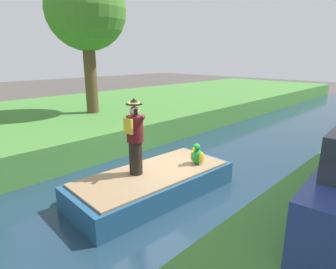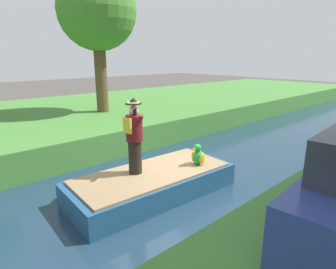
# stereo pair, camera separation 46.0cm
# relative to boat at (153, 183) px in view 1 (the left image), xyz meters

# --- Properties ---
(ground_plane) EXTENTS (80.00, 80.00, 0.00)m
(ground_plane) POSITION_rel_boat_xyz_m (0.00, 0.56, -0.40)
(ground_plane) COLOR #4C4742
(canal_water) EXTENTS (5.54, 48.00, 0.10)m
(canal_water) POSITION_rel_boat_xyz_m (0.00, 0.56, -0.35)
(canal_water) COLOR #1E384C
(canal_water) RESTS_ON ground
(grass_bank_near) EXTENTS (10.15, 48.00, 1.04)m
(grass_bank_near) POSITION_rel_boat_xyz_m (-7.84, 0.56, 0.12)
(grass_bank_near) COLOR #478438
(grass_bank_near) RESTS_ON ground
(boat) EXTENTS (2.04, 4.30, 0.61)m
(boat) POSITION_rel_boat_xyz_m (0.00, 0.00, 0.00)
(boat) COLOR #23517A
(boat) RESTS_ON canal_water
(person_pirate) EXTENTS (0.61, 0.42, 1.85)m
(person_pirate) POSITION_rel_boat_xyz_m (-0.22, -0.36, 1.23)
(person_pirate) COLOR black
(person_pirate) RESTS_ON boat
(parrot_plush) EXTENTS (0.36, 0.35, 0.57)m
(parrot_plush) POSITION_rel_boat_xyz_m (0.43, 1.20, 0.55)
(parrot_plush) COLOR green
(parrot_plush) RESTS_ON boat
(tree_broad) EXTENTS (3.32, 3.32, 5.96)m
(tree_broad) POSITION_rel_boat_xyz_m (-6.38, 2.27, 4.88)
(tree_broad) COLOR brown
(tree_broad) RESTS_ON grass_bank_near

